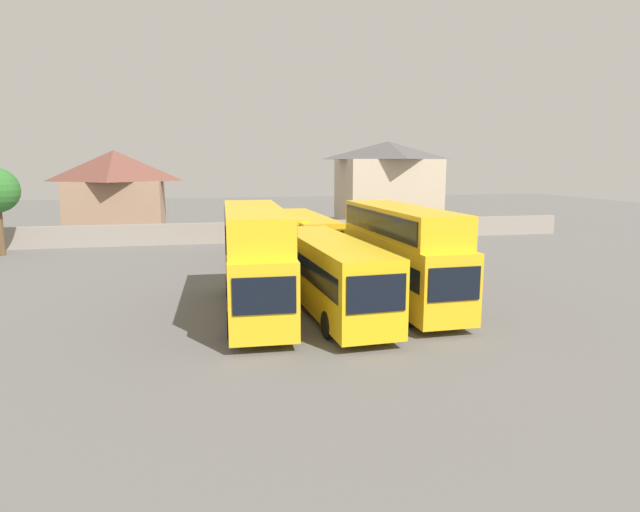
{
  "coord_description": "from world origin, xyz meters",
  "views": [
    {
      "loc": [
        -5.72,
        -23.96,
        6.84
      ],
      "look_at": [
        0.0,
        3.0,
        2.1
      ],
      "focal_mm": 30.14,
      "sensor_mm": 36.0,
      "label": 1
    }
  ],
  "objects_px": {
    "bus_5": "(305,235)",
    "house_terrace_centre": "(387,184)",
    "bus_3": "(401,250)",
    "bus_2": "(331,272)",
    "bus_4": "(276,234)",
    "bus_1": "(255,255)",
    "house_terrace_left": "(116,191)"
  },
  "relations": [
    {
      "from": "bus_5",
      "to": "house_terrace_centre",
      "type": "distance_m",
      "value": 22.59
    },
    {
      "from": "bus_3",
      "to": "bus_5",
      "type": "bearing_deg",
      "value": -170.8
    },
    {
      "from": "house_terrace_centre",
      "to": "bus_5",
      "type": "bearing_deg",
      "value": -123.92
    },
    {
      "from": "bus_2",
      "to": "bus_4",
      "type": "relative_size",
      "value": 1.11
    },
    {
      "from": "bus_5",
      "to": "bus_3",
      "type": "bearing_deg",
      "value": 9.21
    },
    {
      "from": "bus_1",
      "to": "house_terrace_centre",
      "type": "bearing_deg",
      "value": 153.19
    },
    {
      "from": "bus_4",
      "to": "bus_5",
      "type": "distance_m",
      "value": 2.01
    },
    {
      "from": "bus_4",
      "to": "bus_5",
      "type": "bearing_deg",
      "value": 79.16
    },
    {
      "from": "bus_2",
      "to": "house_terrace_left",
      "type": "xyz_separation_m",
      "value": [
        -14.14,
        32.34,
        2.21
      ]
    },
    {
      "from": "bus_3",
      "to": "house_terrace_centre",
      "type": "bearing_deg",
      "value": 160.58
    },
    {
      "from": "bus_5",
      "to": "bus_1",
      "type": "bearing_deg",
      "value": -21.48
    },
    {
      "from": "house_terrace_left",
      "to": "bus_5",
      "type": "bearing_deg",
      "value": -50.59
    },
    {
      "from": "bus_2",
      "to": "bus_3",
      "type": "distance_m",
      "value": 3.85
    },
    {
      "from": "bus_2",
      "to": "house_terrace_centre",
      "type": "bearing_deg",
      "value": 153.6
    },
    {
      "from": "bus_5",
      "to": "house_terrace_centre",
      "type": "bearing_deg",
      "value": 144.49
    },
    {
      "from": "house_terrace_left",
      "to": "house_terrace_centre",
      "type": "height_order",
      "value": "house_terrace_centre"
    },
    {
      "from": "bus_4",
      "to": "house_terrace_left",
      "type": "height_order",
      "value": "house_terrace_left"
    },
    {
      "from": "house_terrace_left",
      "to": "house_terrace_centre",
      "type": "distance_m",
      "value": 27.9
    },
    {
      "from": "bus_2",
      "to": "bus_4",
      "type": "bearing_deg",
      "value": 179.79
    },
    {
      "from": "bus_1",
      "to": "house_terrace_centre",
      "type": "xyz_separation_m",
      "value": [
        17.2,
        31.56,
        1.93
      ]
    },
    {
      "from": "bus_3",
      "to": "house_terrace_left",
      "type": "relative_size",
      "value": 1.19
    },
    {
      "from": "bus_4",
      "to": "bus_1",
      "type": "bearing_deg",
      "value": -14.28
    },
    {
      "from": "house_terrace_centre",
      "to": "bus_3",
      "type": "bearing_deg",
      "value": -107.82
    },
    {
      "from": "bus_3",
      "to": "bus_4",
      "type": "height_order",
      "value": "bus_3"
    },
    {
      "from": "bus_5",
      "to": "house_terrace_centre",
      "type": "relative_size",
      "value": 1.15
    },
    {
      "from": "bus_1",
      "to": "bus_4",
      "type": "relative_size",
      "value": 1.09
    },
    {
      "from": "house_terrace_left",
      "to": "house_terrace_centre",
      "type": "relative_size",
      "value": 0.89
    },
    {
      "from": "bus_2",
      "to": "bus_4",
      "type": "height_order",
      "value": "bus_2"
    },
    {
      "from": "bus_1",
      "to": "bus_3",
      "type": "distance_m",
      "value": 7.12
    },
    {
      "from": "bus_5",
      "to": "house_terrace_left",
      "type": "xyz_separation_m",
      "value": [
        -15.39,
        18.73,
        2.29
      ]
    },
    {
      "from": "bus_1",
      "to": "bus_2",
      "type": "relative_size",
      "value": 0.98
    },
    {
      "from": "bus_3",
      "to": "bus_1",
      "type": "bearing_deg",
      "value": -89.91
    }
  ]
}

